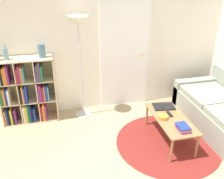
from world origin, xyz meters
TOP-DOWN VIEW (x-y plane):
  - wall_back at (0.01, 2.38)m, footprint 7.36×0.11m
  - rug at (0.66, 0.99)m, footprint 1.58×1.58m
  - bookshelf at (-1.44, 2.16)m, footprint 0.91×0.34m
  - floor_lamp at (-0.49, 2.11)m, footprint 0.34×0.34m
  - coffee_table at (0.70, 1.06)m, footprint 0.46×1.03m
  - laptop at (0.72, 1.37)m, footprint 0.36×0.28m
  - bowl at (0.57, 1.05)m, footprint 0.15×0.15m
  - book_stack_on_table at (0.72, 0.72)m, footprint 0.16×0.22m
  - remote at (0.71, 1.13)m, footprint 0.05×0.16m
  - bottle_middle at (-1.64, 2.17)m, footprint 0.07×0.07m
  - vase_on_shelf at (-1.10, 2.17)m, footprint 0.12×0.12m

SIDE VIEW (x-z plane):
  - rug at x=0.66m, z-range 0.00..0.01m
  - coffee_table at x=0.70m, z-range 0.16..0.57m
  - laptop at x=0.72m, z-range 0.41..0.43m
  - remote at x=0.71m, z-range 0.41..0.43m
  - bowl at x=0.57m, z-range 0.41..0.46m
  - book_stack_on_table at x=0.72m, z-range 0.41..0.48m
  - bookshelf at x=-1.44m, z-range -0.03..1.10m
  - bottle_middle at x=-1.64m, z-range 1.11..1.34m
  - vase_on_shelf at x=-1.10m, z-range 1.13..1.35m
  - wall_back at x=0.01m, z-range -0.01..2.59m
  - floor_lamp at x=-0.49m, z-range 0.62..2.39m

